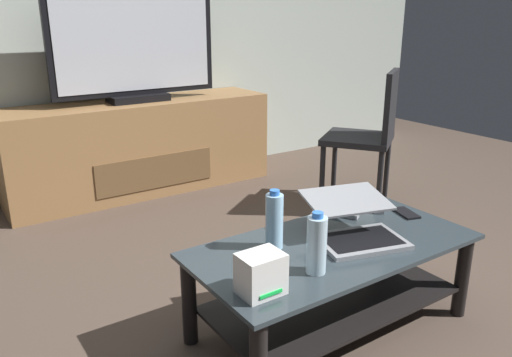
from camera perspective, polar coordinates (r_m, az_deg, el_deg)
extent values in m
plane|color=#4C3D33|center=(2.27, 6.33, -16.42)|extent=(7.68, 7.68, 0.00)
cube|color=#2D383D|center=(2.10, 8.74, -7.45)|extent=(1.17, 0.59, 0.02)
cube|color=black|center=(2.22, 8.43, -13.19)|extent=(1.03, 0.52, 0.01)
cylinder|color=black|center=(2.43, 22.12, -10.14)|extent=(0.06, 0.06, 0.37)
cylinder|color=black|center=(2.10, -7.51, -13.48)|extent=(0.06, 0.06, 0.37)
cylinder|color=black|center=(2.69, 13.53, -6.43)|extent=(0.06, 0.06, 0.37)
cube|color=olive|center=(3.88, -12.78, 3.55)|extent=(1.94, 0.50, 0.67)
cube|color=brown|center=(3.68, -11.14, 0.71)|extent=(0.87, 0.01, 0.24)
cube|color=black|center=(3.78, -13.04, 8.79)|extent=(0.42, 0.20, 0.05)
cube|color=black|center=(3.75, -13.46, 14.51)|extent=(1.19, 0.04, 0.71)
cube|color=#B2B7C1|center=(3.72, -13.33, 14.50)|extent=(1.11, 0.01, 0.64)
cube|color=black|center=(3.53, 11.32, 4.40)|extent=(0.61, 0.61, 0.04)
cube|color=black|center=(3.45, 14.85, 7.79)|extent=(0.36, 0.27, 0.46)
cylinder|color=black|center=(3.80, 8.78, 1.73)|extent=(0.04, 0.04, 0.45)
cylinder|color=black|center=(3.45, 7.42, 0.08)|extent=(0.04, 0.04, 0.45)
cylinder|color=black|center=(3.75, 14.46, 1.12)|extent=(0.04, 0.04, 0.45)
cylinder|color=black|center=(3.39, 13.68, -0.63)|extent=(0.04, 0.04, 0.45)
cube|color=gray|center=(2.12, 11.67, -6.89)|extent=(0.40, 0.33, 0.02)
cube|color=black|center=(2.11, 11.69, -6.64)|extent=(0.34, 0.27, 0.00)
cube|color=gray|center=(2.18, 10.07, -2.34)|extent=(0.40, 0.33, 0.05)
cube|color=#3F8CD8|center=(2.18, 10.12, -2.39)|extent=(0.35, 0.29, 0.04)
cube|color=white|center=(1.70, 0.55, -10.64)|extent=(0.15, 0.11, 0.14)
cube|color=#19D84C|center=(1.68, 1.71, -12.82)|extent=(0.09, 0.00, 0.01)
cylinder|color=silver|center=(1.83, 6.81, -7.44)|extent=(0.07, 0.07, 0.21)
cylinder|color=blue|center=(1.78, 6.95, -4.08)|extent=(0.04, 0.04, 0.02)
cylinder|color=#99C6E5|center=(2.00, 2.07, -4.84)|extent=(0.07, 0.07, 0.22)
cylinder|color=blue|center=(1.95, 2.11, -1.58)|extent=(0.04, 0.04, 0.02)
cube|color=black|center=(2.46, 16.46, -3.74)|extent=(0.11, 0.15, 0.01)
cube|color=#99999E|center=(2.37, 9.51, -3.92)|extent=(0.12, 0.16, 0.02)
cube|color=#99999E|center=(2.50, 13.43, -3.05)|extent=(0.14, 0.15, 0.02)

